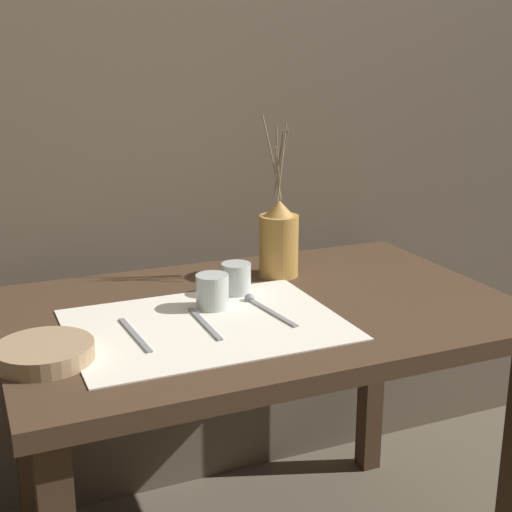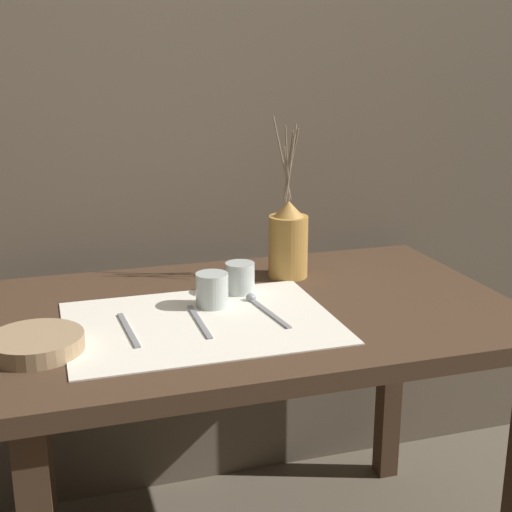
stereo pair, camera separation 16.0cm
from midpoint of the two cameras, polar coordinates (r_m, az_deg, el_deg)
The scene contains 10 objects.
stone_wall_back at distance 2.01m, azimuth -1.57°, elevation 13.25°, with size 7.00×0.06×2.40m.
wooden_table at distance 1.68m, azimuth 3.11°, elevation -7.28°, with size 1.16×0.76×0.74m.
linen_cloth at distance 1.54m, azimuth -1.47°, elevation -5.39°, with size 0.57×0.42×0.00m.
pitcher_with_flowers at distance 1.83m, azimuth 5.09°, elevation 1.15°, with size 0.10×0.10×0.41m.
wooden_bowl at distance 1.43m, azimuth -14.18°, elevation -6.89°, with size 0.19×0.19×0.04m.
glass_tumbler_near at distance 1.62m, azimuth -0.71°, elevation -2.77°, with size 0.07×0.07×0.08m.
glass_tumbler_far at distance 1.71m, azimuth 1.39°, elevation -1.79°, with size 0.07×0.07×0.07m.
fork_inner at distance 1.50m, azimuth -7.18°, elevation -5.93°, with size 0.02×0.20×0.00m.
knife_center at distance 1.53m, azimuth -1.58°, elevation -5.31°, with size 0.01×0.20×0.00m.
spoon_inner at distance 1.63m, azimuth 2.97°, elevation -3.91°, with size 0.04×0.21×0.02m.
Camera 2 is at (-0.47, -1.47, 1.30)m, focal length 50.00 mm.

